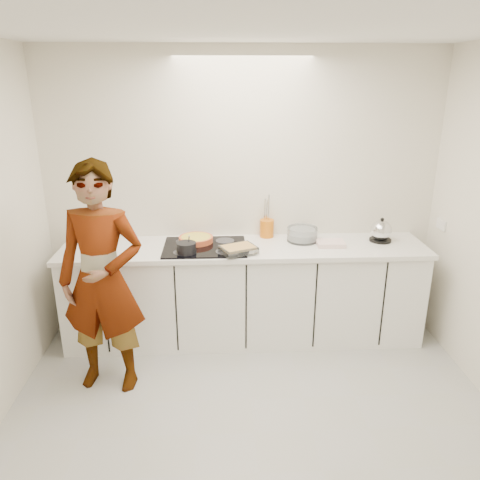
{
  "coord_description": "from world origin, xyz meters",
  "views": [
    {
      "loc": [
        -0.23,
        -2.61,
        2.33
      ],
      "look_at": [
        -0.05,
        1.05,
        1.05
      ],
      "focal_mm": 35.0,
      "sensor_mm": 36.0,
      "label": 1
    }
  ],
  "objects_px": {
    "tart_dish": "(196,239)",
    "baking_dish": "(238,249)",
    "saucepan": "(186,248)",
    "mixing_bowl": "(302,235)",
    "cook": "(102,280)",
    "hob": "(205,247)",
    "kettle": "(381,231)",
    "utensil_crock": "(267,228)"
  },
  "relations": [
    {
      "from": "baking_dish",
      "to": "utensil_crock",
      "type": "bearing_deg",
      "value": 57.19
    },
    {
      "from": "mixing_bowl",
      "to": "kettle",
      "type": "xyz_separation_m",
      "value": [
        0.71,
        -0.04,
        0.04
      ]
    },
    {
      "from": "hob",
      "to": "cook",
      "type": "relative_size",
      "value": 0.4
    },
    {
      "from": "cook",
      "to": "tart_dish",
      "type": "bearing_deg",
      "value": 56.18
    },
    {
      "from": "baking_dish",
      "to": "cook",
      "type": "distance_m",
      "value": 1.14
    },
    {
      "from": "saucepan",
      "to": "baking_dish",
      "type": "relative_size",
      "value": 0.49
    },
    {
      "from": "hob",
      "to": "mixing_bowl",
      "type": "bearing_deg",
      "value": 8.73
    },
    {
      "from": "tart_dish",
      "to": "cook",
      "type": "bearing_deg",
      "value": -131.95
    },
    {
      "from": "hob",
      "to": "utensil_crock",
      "type": "bearing_deg",
      "value": 25.55
    },
    {
      "from": "saucepan",
      "to": "baking_dish",
      "type": "distance_m",
      "value": 0.44
    },
    {
      "from": "hob",
      "to": "baking_dish",
      "type": "xyz_separation_m",
      "value": [
        0.29,
        -0.17,
        0.04
      ]
    },
    {
      "from": "saucepan",
      "to": "kettle",
      "type": "bearing_deg",
      "value": 8.34
    },
    {
      "from": "saucepan",
      "to": "hob",
      "type": "bearing_deg",
      "value": 46.52
    },
    {
      "from": "mixing_bowl",
      "to": "baking_dish",
      "type": "bearing_deg",
      "value": -152.92
    },
    {
      "from": "tart_dish",
      "to": "kettle",
      "type": "height_order",
      "value": "kettle"
    },
    {
      "from": "saucepan",
      "to": "baking_dish",
      "type": "height_order",
      "value": "saucepan"
    },
    {
      "from": "tart_dish",
      "to": "baking_dish",
      "type": "distance_m",
      "value": 0.47
    },
    {
      "from": "baking_dish",
      "to": "mixing_bowl",
      "type": "xyz_separation_m",
      "value": [
        0.6,
        0.31,
        0.01
      ]
    },
    {
      "from": "cook",
      "to": "hob",
      "type": "bearing_deg",
      "value": 48.02
    },
    {
      "from": "baking_dish",
      "to": "kettle",
      "type": "relative_size",
      "value": 1.56
    },
    {
      "from": "tart_dish",
      "to": "saucepan",
      "type": "relative_size",
      "value": 1.98
    },
    {
      "from": "saucepan",
      "to": "kettle",
      "type": "xyz_separation_m",
      "value": [
        1.75,
        0.26,
        0.03
      ]
    },
    {
      "from": "utensil_crock",
      "to": "cook",
      "type": "height_order",
      "value": "cook"
    },
    {
      "from": "saucepan",
      "to": "tart_dish",
      "type": "bearing_deg",
      "value": 75.97
    },
    {
      "from": "tart_dish",
      "to": "mixing_bowl",
      "type": "relative_size",
      "value": 1.15
    },
    {
      "from": "saucepan",
      "to": "mixing_bowl",
      "type": "bearing_deg",
      "value": 15.87
    },
    {
      "from": "mixing_bowl",
      "to": "kettle",
      "type": "height_order",
      "value": "kettle"
    },
    {
      "from": "mixing_bowl",
      "to": "saucepan",
      "type": "bearing_deg",
      "value": -164.13
    },
    {
      "from": "cook",
      "to": "mixing_bowl",
      "type": "bearing_deg",
      "value": 33.16
    },
    {
      "from": "tart_dish",
      "to": "baking_dish",
      "type": "height_order",
      "value": "baking_dish"
    },
    {
      "from": "saucepan",
      "to": "mixing_bowl",
      "type": "distance_m",
      "value": 1.08
    },
    {
      "from": "tart_dish",
      "to": "mixing_bowl",
      "type": "height_order",
      "value": "mixing_bowl"
    },
    {
      "from": "hob",
      "to": "saucepan",
      "type": "relative_size",
      "value": 4.22
    },
    {
      "from": "baking_dish",
      "to": "kettle",
      "type": "distance_m",
      "value": 1.34
    },
    {
      "from": "hob",
      "to": "kettle",
      "type": "relative_size",
      "value": 3.22
    },
    {
      "from": "saucepan",
      "to": "cook",
      "type": "bearing_deg",
      "value": -142.01
    },
    {
      "from": "tart_dish",
      "to": "kettle",
      "type": "xyz_separation_m",
      "value": [
        1.68,
        -0.02,
        0.05
      ]
    },
    {
      "from": "mixing_bowl",
      "to": "utensil_crock",
      "type": "distance_m",
      "value": 0.34
    },
    {
      "from": "saucepan",
      "to": "kettle",
      "type": "distance_m",
      "value": 1.77
    },
    {
      "from": "baking_dish",
      "to": "mixing_bowl",
      "type": "relative_size",
      "value": 1.19
    },
    {
      "from": "tart_dish",
      "to": "saucepan",
      "type": "height_order",
      "value": "saucepan"
    },
    {
      "from": "hob",
      "to": "mixing_bowl",
      "type": "distance_m",
      "value": 0.9
    }
  ]
}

